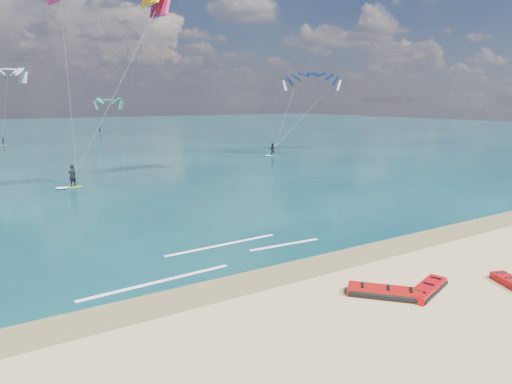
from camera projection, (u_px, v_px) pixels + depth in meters
ground at (68, 172)px, 50.32m from camera, size 320.00×320.00×0.00m
wet_sand_strip at (230, 286)px, 19.64m from camera, size 320.00×2.40×0.01m
sea at (14, 135)px, 103.39m from camera, size 320.00×200.00×0.04m
packed_kite_left at (427, 293)px, 18.93m from camera, size 3.20×1.96×0.39m
packed_kite_mid at (384, 297)px, 18.58m from camera, size 3.03×3.15×0.44m
packed_kite_right at (511, 286)px, 19.65m from camera, size 1.78×2.33×0.38m
kitesurfer_main at (90, 76)px, 37.28m from camera, size 10.45×9.57×18.94m
kitesurfer_far at (295, 106)px, 64.26m from camera, size 11.41×6.81×13.09m
shoreline_foam at (217, 257)px, 23.12m from camera, size 13.45×3.65×0.01m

